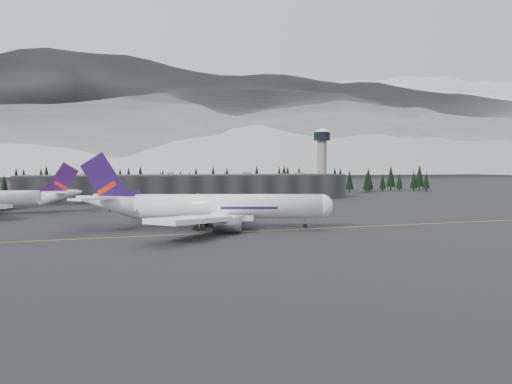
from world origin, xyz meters
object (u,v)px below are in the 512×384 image
object	(u,v)px
terminal	(190,187)
gse_vehicle_b	(198,201)
gse_vehicle_a	(136,204)
jet_main	(206,207)
control_tower	(322,154)

from	to	relation	value
terminal	gse_vehicle_b	xyz separation A→B (m)	(-0.54, -22.06, -5.60)
gse_vehicle_a	gse_vehicle_b	world-z (taller)	gse_vehicle_a
terminal	gse_vehicle_a	xyz separation A→B (m)	(-29.40, -29.62, -5.58)
jet_main	control_tower	bearing A→B (deg)	69.73
terminal	gse_vehicle_a	distance (m)	42.11
control_tower	jet_main	size ratio (longest dim) A/B	0.55
control_tower	jet_main	world-z (taller)	control_tower
control_tower	gse_vehicle_b	size ratio (longest dim) A/B	9.21
jet_main	gse_vehicle_b	world-z (taller)	jet_main
jet_main	gse_vehicle_b	distance (m)	96.07
gse_vehicle_b	gse_vehicle_a	bearing A→B (deg)	-100.34
control_tower	gse_vehicle_a	size ratio (longest dim) A/B	7.26
terminal	gse_vehicle_b	distance (m)	22.77
terminal	gse_vehicle_a	bearing A→B (deg)	-134.79
jet_main	gse_vehicle_a	bearing A→B (deg)	115.11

